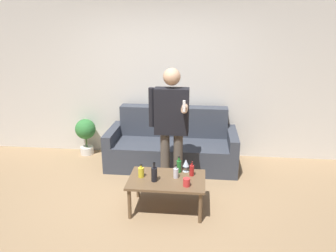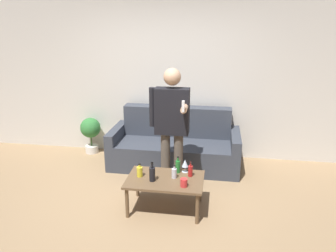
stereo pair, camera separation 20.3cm
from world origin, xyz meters
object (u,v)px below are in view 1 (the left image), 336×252
bottle_orange (176,173)px  person_standing_front (171,121)px  couch (172,146)px  coffee_table (167,182)px

bottle_orange → person_standing_front: 0.72m
couch → person_standing_front: person_standing_front is taller
couch → bottle_orange: (0.17, -1.33, 0.17)m
couch → coffee_table: (0.06, -1.36, 0.05)m
coffee_table → bottle_orange: size_ratio=5.52×
coffee_table → bottle_orange: 0.16m
couch → person_standing_front: bearing=-85.7°
person_standing_front → bottle_orange: bearing=-77.9°
person_standing_front → couch: bearing=94.3°
couch → coffee_table: couch is taller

